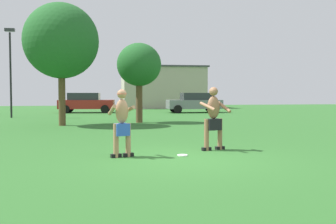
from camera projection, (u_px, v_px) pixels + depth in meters
ground_plane at (185, 159)px, 9.09m from camera, size 80.00×80.00×0.00m
player_with_cap at (122, 120)px, 9.39m from camera, size 0.67×0.69×1.67m
player_in_black at (214, 117)px, 10.53m from camera, size 0.82×0.70×1.74m
frisbee at (182, 155)px, 9.63m from camera, size 0.27×0.27×0.03m
car_red_near_post at (86, 102)px, 30.54m from camera, size 4.45×2.35×1.58m
car_gray_mid_lot at (195, 102)px, 30.72m from camera, size 4.31×2.04×1.58m
lamp_post at (10, 63)px, 24.19m from camera, size 0.60×0.24×5.63m
outbuilding_behind_lot at (162, 87)px, 41.14m from camera, size 8.68×6.75×4.34m
tree_right_field at (61, 41)px, 18.33m from camera, size 3.56×3.56×5.86m
tree_behind_players at (139, 65)px, 20.23m from camera, size 2.33×2.33×4.20m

